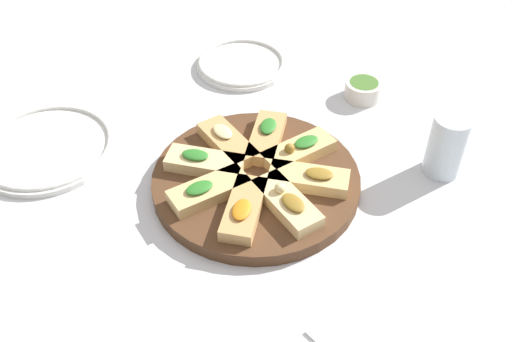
% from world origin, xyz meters
% --- Properties ---
extents(ground_plane, '(3.00, 3.00, 0.00)m').
position_xyz_m(ground_plane, '(0.00, 0.00, 0.00)').
color(ground_plane, silver).
extents(serving_board, '(0.33, 0.33, 0.02)m').
position_xyz_m(serving_board, '(0.00, 0.00, 0.01)').
color(serving_board, '#51331E').
rests_on(serving_board, ground_plane).
extents(focaccia_slice_0, '(0.09, 0.13, 0.03)m').
position_xyz_m(focaccia_slice_0, '(-0.03, 0.08, 0.03)').
color(focaccia_slice_0, '#E5C689').
rests_on(focaccia_slice_0, serving_board).
extents(focaccia_slice_1, '(0.13, 0.09, 0.03)m').
position_xyz_m(focaccia_slice_1, '(-0.08, 0.03, 0.03)').
color(focaccia_slice_1, '#DBB775').
rests_on(focaccia_slice_1, serving_board).
extents(focaccia_slice_2, '(0.13, 0.09, 0.03)m').
position_xyz_m(focaccia_slice_2, '(-0.08, -0.03, 0.03)').
color(focaccia_slice_2, tan).
rests_on(focaccia_slice_2, serving_board).
extents(focaccia_slice_3, '(0.09, 0.13, 0.03)m').
position_xyz_m(focaccia_slice_3, '(-0.03, -0.08, 0.03)').
color(focaccia_slice_3, '#E5C689').
rests_on(focaccia_slice_3, serving_board).
extents(focaccia_slice_4, '(0.09, 0.13, 0.03)m').
position_xyz_m(focaccia_slice_4, '(0.03, -0.08, 0.03)').
color(focaccia_slice_4, '#DBB775').
rests_on(focaccia_slice_4, serving_board).
extents(focaccia_slice_5, '(0.13, 0.09, 0.03)m').
position_xyz_m(focaccia_slice_5, '(0.08, -0.03, 0.03)').
color(focaccia_slice_5, '#DBB775').
rests_on(focaccia_slice_5, serving_board).
extents(focaccia_slice_6, '(0.13, 0.09, 0.03)m').
position_xyz_m(focaccia_slice_6, '(0.08, 0.03, 0.03)').
color(focaccia_slice_6, tan).
rests_on(focaccia_slice_6, serving_board).
extents(focaccia_slice_7, '(0.09, 0.13, 0.03)m').
position_xyz_m(focaccia_slice_7, '(0.03, 0.08, 0.03)').
color(focaccia_slice_7, tan).
rests_on(focaccia_slice_7, serving_board).
extents(plate_left, '(0.23, 0.23, 0.02)m').
position_xyz_m(plate_left, '(-0.13, 0.34, 0.01)').
color(plate_left, white).
rests_on(plate_left, ground_plane).
extents(plate_right, '(0.18, 0.18, 0.02)m').
position_xyz_m(plate_right, '(0.27, 0.22, 0.01)').
color(plate_right, white).
rests_on(plate_right, ground_plane).
extents(water_glass, '(0.06, 0.06, 0.11)m').
position_xyz_m(water_glass, '(0.20, -0.23, 0.05)').
color(water_glass, silver).
rests_on(water_glass, ground_plane).
extents(napkin_stack, '(0.17, 0.15, 0.01)m').
position_xyz_m(napkin_stack, '(-0.13, -0.28, 0.00)').
color(napkin_stack, white).
rests_on(napkin_stack, ground_plane).
extents(dipping_bowl, '(0.07, 0.07, 0.03)m').
position_xyz_m(dipping_bowl, '(0.31, -0.03, 0.02)').
color(dipping_bowl, silver).
rests_on(dipping_bowl, ground_plane).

